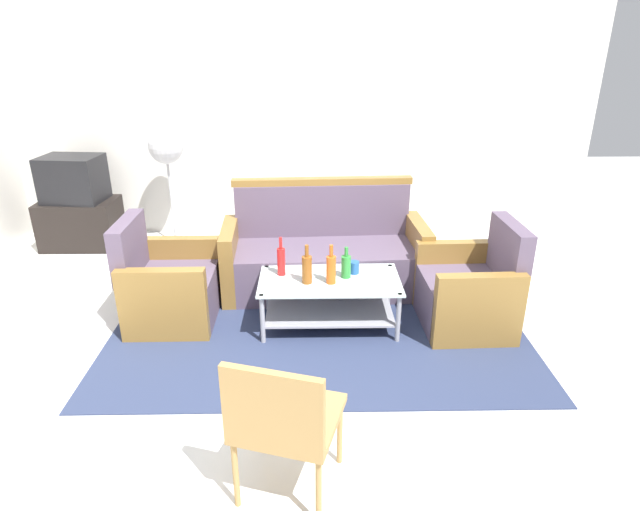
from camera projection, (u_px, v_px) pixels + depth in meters
The scene contains 16 objects.
ground_plane at pixel (299, 382), 3.61m from camera, with size 14.00×14.00×0.00m, color white.
wall_back at pixel (302, 110), 5.89m from camera, with size 6.52×0.12×2.80m.
rug at pixel (318, 324), 4.31m from camera, with size 3.23×2.17×0.01m, color #2D3856.
couch at pixel (324, 256), 4.83m from camera, with size 1.83×0.82×0.96m.
armchair_left at pixel (169, 287), 4.30m from camera, with size 0.71×0.77×0.85m.
armchair_right at pixel (469, 292), 4.22m from camera, with size 0.72×0.78×0.85m.
coffee_table at pixel (329, 295), 4.20m from camera, with size 1.10×0.60×0.40m.
bottle_green at pixel (346, 266), 4.15m from camera, with size 0.08×0.08×0.25m.
bottle_brown at pixel (307, 269), 4.05m from camera, with size 0.08×0.08×0.31m.
bottle_orange at pixel (331, 269), 4.04m from camera, with size 0.07×0.07×0.31m.
bottle_red at pixel (281, 261), 4.18m from camera, with size 0.06×0.06×0.32m.
cup at pixel (354, 267), 4.24m from camera, with size 0.08×0.08×0.10m, color #2659A5.
tv_stand at pixel (81, 223), 5.82m from camera, with size 0.80×0.50×0.52m, color black.
television at pixel (73, 179), 5.63m from camera, with size 0.64×0.50×0.48m.
pedestal_fan at pixel (166, 154), 5.59m from camera, with size 0.36×0.36×1.27m.
wicker_chair at pixel (283, 418), 2.53m from camera, with size 0.60×0.60×0.84m.
Camera 1 is at (0.09, -3.00, 2.18)m, focal length 29.90 mm.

